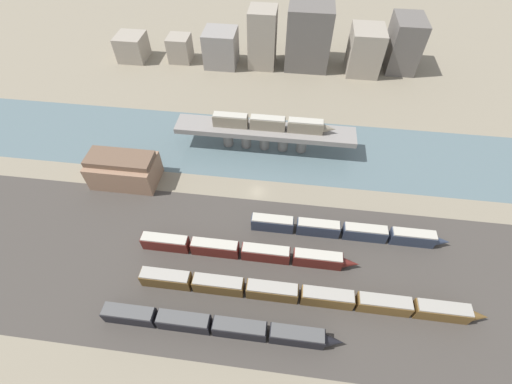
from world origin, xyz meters
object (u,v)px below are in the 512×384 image
(train_yard_far, at_px, (245,251))
(train_on_bridge, at_px, (271,123))
(train_yard_mid, at_px, (305,295))
(train_yard_outer, at_px, (346,231))
(warehouse_building, at_px, (124,169))
(train_yard_near, at_px, (218,326))

(train_yard_far, bearing_deg, train_on_bridge, 86.70)
(train_yard_mid, xyz_separation_m, train_yard_outer, (9.42, 17.91, -0.01))
(train_yard_far, bearing_deg, train_yard_mid, -32.37)
(train_on_bridge, relative_size, train_yard_outer, 0.74)
(train_yard_mid, height_order, warehouse_building, warehouse_building)
(train_yard_far, bearing_deg, train_yard_outer, 20.23)
(train_yard_near, distance_m, train_yard_outer, 37.85)
(train_on_bridge, distance_m, train_yard_outer, 37.91)
(train_yard_mid, bearing_deg, train_yard_near, -153.25)
(train_on_bridge, bearing_deg, train_yard_outer, -54.52)
(train_yard_mid, distance_m, train_yard_outer, 20.24)
(train_on_bridge, distance_m, warehouse_building, 43.83)
(train_yard_mid, height_order, train_yard_far, train_yard_mid)
(train_on_bridge, xyz_separation_m, train_yard_outer, (21.58, -30.28, -7.41))
(train_yard_far, relative_size, train_yard_outer, 1.07)
(warehouse_building, bearing_deg, train_on_bridge, 25.47)
(train_yard_mid, relative_size, train_yard_outer, 1.53)
(train_yard_near, bearing_deg, train_on_bridge, 84.73)
(train_yard_near, height_order, train_yard_far, train_yard_far)
(train_yard_far, bearing_deg, warehouse_building, 151.24)
(train_yard_far, distance_m, train_yard_outer, 25.39)
(train_yard_mid, distance_m, train_yard_far, 17.06)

